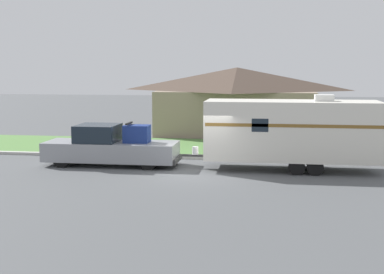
{
  "coord_description": "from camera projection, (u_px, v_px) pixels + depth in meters",
  "views": [
    {
      "loc": [
        2.86,
        -22.21,
        4.61
      ],
      "look_at": [
        -0.66,
        1.52,
        1.4
      ],
      "focal_mm": 50.0,
      "sensor_mm": 36.0,
      "label": 1
    }
  ],
  "objects": [
    {
      "name": "house_across_street",
      "position": [
        237.0,
        99.0,
        36.75
      ],
      "size": [
        11.19,
        7.56,
        4.49
      ],
      "color": "gray",
      "rests_on": "ground_plane"
    },
    {
      "name": "travel_trailer",
      "position": [
        292.0,
        130.0,
        23.51
      ],
      "size": [
        8.68,
        2.38,
        3.37
      ],
      "color": "black",
      "rests_on": "ground_plane"
    },
    {
      "name": "mailbox",
      "position": [
        383.0,
        141.0,
        26.08
      ],
      "size": [
        0.48,
        0.2,
        1.22
      ],
      "color": "brown",
      "rests_on": "ground_plane"
    },
    {
      "name": "ground_plane",
      "position": [
        202.0,
        174.0,
        22.8
      ],
      "size": [
        120.0,
        120.0,
        0.0
      ],
      "primitive_type": "plane",
      "color": "#515456"
    },
    {
      "name": "curb_strip",
      "position": [
        212.0,
        158.0,
        26.47
      ],
      "size": [
        80.0,
        0.3,
        0.14
      ],
      "color": "beige",
      "rests_on": "ground_plane"
    },
    {
      "name": "lawn_strip",
      "position": [
        219.0,
        148.0,
        30.06
      ],
      "size": [
        80.0,
        7.0,
        0.03
      ],
      "color": "#568442",
      "rests_on": "ground_plane"
    },
    {
      "name": "pickup_truck",
      "position": [
        110.0,
        147.0,
        24.84
      ],
      "size": [
        6.27,
        2.04,
        2.02
      ],
      "color": "black",
      "rests_on": "ground_plane"
    }
  ]
}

